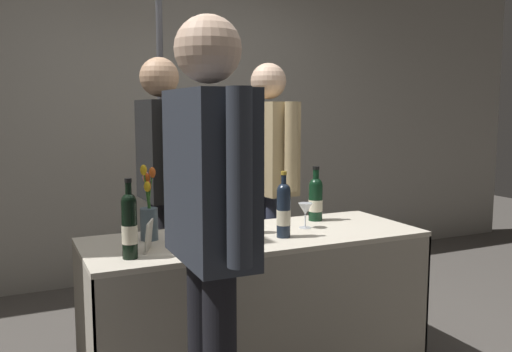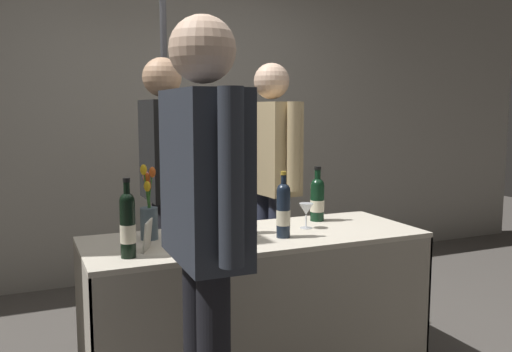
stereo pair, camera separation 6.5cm
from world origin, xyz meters
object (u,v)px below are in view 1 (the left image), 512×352
object	(u,v)px
featured_wine_bottle	(240,206)
display_bottle_0	(284,209)
flower_vase	(149,214)
booth_signpost	(161,97)
taster_foreground_right	(210,208)
vendor_presenter	(161,171)
tasting_table	(256,280)
wine_glass_near_vendor	(305,210)

from	to	relation	value
featured_wine_bottle	display_bottle_0	bearing A→B (deg)	-45.54
flower_vase	booth_signpost	distance (m)	1.24
taster_foreground_right	vendor_presenter	bearing A→B (deg)	-7.32
featured_wine_bottle	display_bottle_0	xyz separation A→B (m)	(0.16, -0.16, -0.00)
tasting_table	booth_signpost	distance (m)	1.51
display_bottle_0	flower_vase	bearing A→B (deg)	159.74
tasting_table	booth_signpost	size ratio (longest dim) A/B	0.72
display_bottle_0	wine_glass_near_vendor	xyz separation A→B (m)	(0.20, 0.14, -0.04)
featured_wine_bottle	vendor_presenter	distance (m)	0.73
tasting_table	display_bottle_0	world-z (taller)	display_bottle_0
display_bottle_0	vendor_presenter	bearing A→B (deg)	114.55
tasting_table	wine_glass_near_vendor	size ratio (longest dim) A/B	12.70
wine_glass_near_vendor	tasting_table	bearing A→B (deg)	-174.04
featured_wine_bottle	vendor_presenter	xyz separation A→B (m)	(-0.22, 0.68, 0.12)
tasting_table	featured_wine_bottle	distance (m)	0.39
flower_vase	featured_wine_bottle	bearing A→B (deg)	-7.91
tasting_table	wine_glass_near_vendor	bearing A→B (deg)	5.96
flower_vase	tasting_table	bearing A→B (deg)	-13.46
featured_wine_bottle	flower_vase	size ratio (longest dim) A/B	0.95
vendor_presenter	taster_foreground_right	xyz separation A→B (m)	(-0.20, -1.39, 0.02)
booth_signpost	taster_foreground_right	bearing A→B (deg)	-99.95
featured_wine_bottle	vendor_presenter	bearing A→B (deg)	108.26
featured_wine_bottle	taster_foreground_right	bearing A→B (deg)	-120.85
taster_foreground_right	booth_signpost	size ratio (longest dim) A/B	0.72
wine_glass_near_vendor	booth_signpost	distance (m)	1.36
wine_glass_near_vendor	vendor_presenter	xyz separation A→B (m)	(-0.59, 0.71, 0.16)
vendor_presenter	booth_signpost	world-z (taller)	booth_signpost
featured_wine_bottle	booth_signpost	world-z (taller)	booth_signpost
featured_wine_bottle	flower_vase	distance (m)	0.46
tasting_table	vendor_presenter	world-z (taller)	vendor_presenter
display_bottle_0	taster_foreground_right	size ratio (longest dim) A/B	0.19
tasting_table	taster_foreground_right	xyz separation A→B (m)	(-0.48, -0.65, 0.52)
featured_wine_bottle	flower_vase	world-z (taller)	flower_vase
booth_signpost	tasting_table	bearing A→B (deg)	-81.80
tasting_table	featured_wine_bottle	xyz separation A→B (m)	(-0.06, 0.06, 0.38)
featured_wine_bottle	wine_glass_near_vendor	xyz separation A→B (m)	(0.36, -0.03, -0.05)
flower_vase	vendor_presenter	size ratio (longest dim) A/B	0.22
tasting_table	display_bottle_0	size ratio (longest dim) A/B	5.18
tasting_table	display_bottle_0	bearing A→B (deg)	-45.74
booth_signpost	featured_wine_bottle	bearing A→B (deg)	-84.43
tasting_table	booth_signpost	world-z (taller)	booth_signpost
tasting_table	wine_glass_near_vendor	distance (m)	0.46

